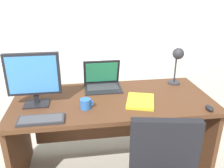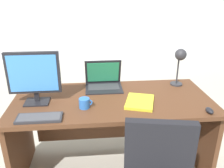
% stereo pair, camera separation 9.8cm
% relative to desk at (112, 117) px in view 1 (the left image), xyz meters
% --- Properties ---
extents(ground, '(12.00, 12.00, 0.00)m').
position_rel_desk_xyz_m(ground, '(0.00, 1.45, -0.54)').
color(ground, '#B7B2A3').
extents(back_wall, '(10.00, 0.10, 2.80)m').
position_rel_desk_xyz_m(back_wall, '(0.00, 3.66, 0.86)').
color(back_wall, silver).
rests_on(back_wall, ground).
extents(desk, '(1.72, 0.79, 0.76)m').
position_rel_desk_xyz_m(desk, '(0.00, 0.00, 0.00)').
color(desk, '#56331E').
rests_on(desk, ground).
extents(monitor, '(0.42, 0.16, 0.44)m').
position_rel_desk_xyz_m(monitor, '(-0.64, -0.07, 0.46)').
color(monitor, black).
rests_on(monitor, desk).
extents(laptop, '(0.35, 0.28, 0.26)m').
position_rel_desk_xyz_m(laptop, '(-0.06, 0.23, 0.30)').
color(laptop, black).
rests_on(laptop, desk).
extents(keyboard, '(0.33, 0.14, 0.02)m').
position_rel_desk_xyz_m(keyboard, '(-0.57, -0.35, 0.23)').
color(keyboard, '#2D2D33').
rests_on(keyboard, desk).
extents(mouse, '(0.05, 0.09, 0.04)m').
position_rel_desk_xyz_m(mouse, '(0.72, -0.37, 0.24)').
color(mouse, black).
rests_on(mouse, desk).
extents(desk_lamp, '(0.12, 0.14, 0.37)m').
position_rel_desk_xyz_m(desk_lamp, '(0.67, 0.18, 0.49)').
color(desk_lamp, '#2D2D33').
rests_on(desk_lamp, desk).
extents(book, '(0.30, 0.34, 0.02)m').
position_rel_desk_xyz_m(book, '(0.22, -0.16, 0.23)').
color(book, yellow).
rests_on(book, desk).
extents(coffee_mug, '(0.11, 0.09, 0.08)m').
position_rel_desk_xyz_m(coffee_mug, '(-0.24, -0.20, 0.26)').
color(coffee_mug, blue).
rests_on(coffee_mug, desk).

